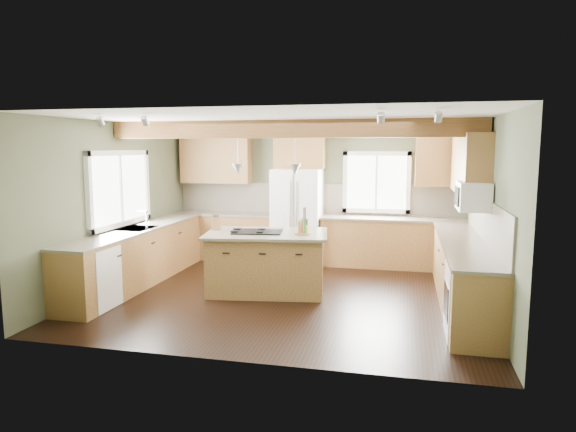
# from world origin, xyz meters

# --- Properties ---
(floor) EXTENTS (5.60, 5.60, 0.00)m
(floor) POSITION_xyz_m (0.00, 0.00, 0.00)
(floor) COLOR black
(floor) RESTS_ON ground
(ceiling) EXTENTS (5.60, 5.60, 0.00)m
(ceiling) POSITION_xyz_m (0.00, 0.00, 2.60)
(ceiling) COLOR silver
(ceiling) RESTS_ON wall_back
(wall_back) EXTENTS (5.60, 0.00, 5.60)m
(wall_back) POSITION_xyz_m (0.00, 2.50, 1.30)
(wall_back) COLOR #4E553C
(wall_back) RESTS_ON ground
(wall_left) EXTENTS (0.00, 5.00, 5.00)m
(wall_left) POSITION_xyz_m (-2.80, 0.00, 1.30)
(wall_left) COLOR #4E553C
(wall_left) RESTS_ON ground
(wall_right) EXTENTS (0.00, 5.00, 5.00)m
(wall_right) POSITION_xyz_m (2.80, 0.00, 1.30)
(wall_right) COLOR #4E553C
(wall_right) RESTS_ON ground
(ceiling_beam) EXTENTS (5.55, 0.26, 0.26)m
(ceiling_beam) POSITION_xyz_m (0.00, 0.10, 2.47)
(ceiling_beam) COLOR #513017
(ceiling_beam) RESTS_ON ceiling
(soffit_trim) EXTENTS (5.55, 0.20, 0.10)m
(soffit_trim) POSITION_xyz_m (0.00, 2.40, 2.54)
(soffit_trim) COLOR #513017
(soffit_trim) RESTS_ON ceiling
(backsplash_back) EXTENTS (5.58, 0.03, 0.58)m
(backsplash_back) POSITION_xyz_m (0.00, 2.48, 1.21)
(backsplash_back) COLOR brown
(backsplash_back) RESTS_ON wall_back
(backsplash_right) EXTENTS (0.03, 3.70, 0.58)m
(backsplash_right) POSITION_xyz_m (2.78, 0.05, 1.21)
(backsplash_right) COLOR brown
(backsplash_right) RESTS_ON wall_right
(base_cab_back_left) EXTENTS (2.02, 0.60, 0.88)m
(base_cab_back_left) POSITION_xyz_m (-1.79, 2.20, 0.44)
(base_cab_back_left) COLOR brown
(base_cab_back_left) RESTS_ON floor
(counter_back_left) EXTENTS (2.06, 0.64, 0.04)m
(counter_back_left) POSITION_xyz_m (-1.79, 2.20, 0.90)
(counter_back_left) COLOR #4A4236
(counter_back_left) RESTS_ON base_cab_back_left
(base_cab_back_right) EXTENTS (2.62, 0.60, 0.88)m
(base_cab_back_right) POSITION_xyz_m (1.49, 2.20, 0.44)
(base_cab_back_right) COLOR brown
(base_cab_back_right) RESTS_ON floor
(counter_back_right) EXTENTS (2.66, 0.64, 0.04)m
(counter_back_right) POSITION_xyz_m (1.49, 2.20, 0.90)
(counter_back_right) COLOR #4A4236
(counter_back_right) RESTS_ON base_cab_back_right
(base_cab_left) EXTENTS (0.60, 3.70, 0.88)m
(base_cab_left) POSITION_xyz_m (-2.50, 0.05, 0.44)
(base_cab_left) COLOR brown
(base_cab_left) RESTS_ON floor
(counter_left) EXTENTS (0.64, 3.74, 0.04)m
(counter_left) POSITION_xyz_m (-2.50, 0.05, 0.90)
(counter_left) COLOR #4A4236
(counter_left) RESTS_ON base_cab_left
(base_cab_right) EXTENTS (0.60, 3.70, 0.88)m
(base_cab_right) POSITION_xyz_m (2.50, 0.05, 0.44)
(base_cab_right) COLOR brown
(base_cab_right) RESTS_ON floor
(counter_right) EXTENTS (0.64, 3.74, 0.04)m
(counter_right) POSITION_xyz_m (2.50, 0.05, 0.90)
(counter_right) COLOR #4A4236
(counter_right) RESTS_ON base_cab_right
(upper_cab_back_left) EXTENTS (1.40, 0.35, 0.90)m
(upper_cab_back_left) POSITION_xyz_m (-1.99, 2.33, 1.95)
(upper_cab_back_left) COLOR brown
(upper_cab_back_left) RESTS_ON wall_back
(upper_cab_over_fridge) EXTENTS (0.96, 0.35, 0.70)m
(upper_cab_over_fridge) POSITION_xyz_m (-0.30, 2.33, 2.15)
(upper_cab_over_fridge) COLOR brown
(upper_cab_over_fridge) RESTS_ON wall_back
(upper_cab_right) EXTENTS (0.35, 2.20, 0.90)m
(upper_cab_right) POSITION_xyz_m (2.62, 0.90, 1.95)
(upper_cab_right) COLOR brown
(upper_cab_right) RESTS_ON wall_right
(upper_cab_back_corner) EXTENTS (0.90, 0.35, 0.90)m
(upper_cab_back_corner) POSITION_xyz_m (2.30, 2.33, 1.95)
(upper_cab_back_corner) COLOR brown
(upper_cab_back_corner) RESTS_ON wall_back
(window_left) EXTENTS (0.04, 1.60, 1.05)m
(window_left) POSITION_xyz_m (-2.78, 0.05, 1.55)
(window_left) COLOR white
(window_left) RESTS_ON wall_left
(window_back) EXTENTS (1.10, 0.04, 1.00)m
(window_back) POSITION_xyz_m (1.15, 2.48, 1.55)
(window_back) COLOR white
(window_back) RESTS_ON wall_back
(sink) EXTENTS (0.50, 0.65, 0.03)m
(sink) POSITION_xyz_m (-2.50, 0.05, 0.91)
(sink) COLOR #262628
(sink) RESTS_ON counter_left
(faucet) EXTENTS (0.02, 0.02, 0.28)m
(faucet) POSITION_xyz_m (-2.32, 0.05, 1.05)
(faucet) COLOR #B2B2B7
(faucet) RESTS_ON sink
(dishwasher) EXTENTS (0.60, 0.60, 0.84)m
(dishwasher) POSITION_xyz_m (-2.49, -1.25, 0.43)
(dishwasher) COLOR white
(dishwasher) RESTS_ON floor
(oven) EXTENTS (0.60, 0.72, 0.84)m
(oven) POSITION_xyz_m (2.49, -1.25, 0.43)
(oven) COLOR white
(oven) RESTS_ON floor
(microwave) EXTENTS (0.40, 0.70, 0.38)m
(microwave) POSITION_xyz_m (2.58, -0.05, 1.55)
(microwave) COLOR white
(microwave) RESTS_ON wall_right
(pendant_left) EXTENTS (0.18, 0.18, 0.16)m
(pendant_left) POSITION_xyz_m (-0.78, 0.04, 1.88)
(pendant_left) COLOR #B2B2B7
(pendant_left) RESTS_ON ceiling
(pendant_right) EXTENTS (0.18, 0.18, 0.16)m
(pendant_right) POSITION_xyz_m (0.07, 0.16, 1.88)
(pendant_right) COLOR #B2B2B7
(pendant_right) RESTS_ON ceiling
(refrigerator) EXTENTS (0.90, 0.74, 1.80)m
(refrigerator) POSITION_xyz_m (-0.30, 2.12, 0.90)
(refrigerator) COLOR white
(refrigerator) RESTS_ON floor
(island) EXTENTS (1.85, 1.29, 0.88)m
(island) POSITION_xyz_m (-0.35, 0.10, 0.44)
(island) COLOR brown
(island) RESTS_ON floor
(island_top) EXTENTS (1.98, 1.42, 0.04)m
(island_top) POSITION_xyz_m (-0.35, 0.10, 0.90)
(island_top) COLOR #4A4236
(island_top) RESTS_ON island
(cooktop) EXTENTS (0.81, 0.60, 0.02)m
(cooktop) POSITION_xyz_m (-0.49, 0.08, 0.93)
(cooktop) COLOR black
(cooktop) RESTS_ON island_top
(knife_block) EXTENTS (0.13, 0.11, 0.20)m
(knife_block) POSITION_xyz_m (-1.18, 0.14, 1.02)
(knife_block) COLOR brown
(knife_block) RESTS_ON island_top
(utensil_crock) EXTENTS (0.15, 0.15, 0.15)m
(utensil_crock) POSITION_xyz_m (0.13, 0.59, 1.00)
(utensil_crock) COLOR #3A332E
(utensil_crock) RESTS_ON island_top
(bottle_tray) EXTENTS (0.26, 0.26, 0.22)m
(bottle_tray) POSITION_xyz_m (0.20, 0.06, 1.03)
(bottle_tray) COLOR brown
(bottle_tray) RESTS_ON island_top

